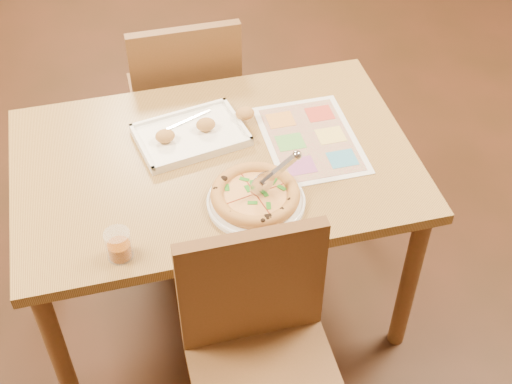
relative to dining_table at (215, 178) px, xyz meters
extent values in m
plane|color=#34180E|center=(0.00, 0.00, -0.63)|extent=(7.00, 7.00, 0.00)
cube|color=#9F7D3F|center=(0.00, 0.00, 0.07)|extent=(1.30, 0.85, 0.04)
cylinder|color=brown|center=(-0.59, -0.36, -0.29)|extent=(0.06, 0.06, 0.68)
cylinder|color=brown|center=(-0.59, 0.36, -0.29)|extent=(0.06, 0.06, 0.68)
cylinder|color=brown|center=(0.59, -0.36, -0.29)|extent=(0.06, 0.06, 0.68)
cylinder|color=brown|center=(0.59, 0.36, -0.29)|extent=(0.06, 0.06, 0.68)
cube|color=brown|center=(0.00, -0.51, 0.04)|extent=(0.42, 0.04, 0.45)
cube|color=brown|center=(0.00, 0.70, -0.18)|extent=(0.42, 0.42, 0.04)
cube|color=brown|center=(0.00, 0.51, 0.04)|extent=(0.42, 0.04, 0.45)
cylinder|color=white|center=(0.08, -0.23, 0.09)|extent=(0.37, 0.37, 0.02)
cylinder|color=#D68E49|center=(0.08, -0.22, 0.11)|extent=(0.26, 0.26, 0.01)
cylinder|color=#E2CB7B|center=(0.08, -0.22, 0.12)|extent=(0.23, 0.23, 0.01)
torus|color=#D68E49|center=(0.08, -0.22, 0.12)|extent=(0.27, 0.27, 0.04)
cylinder|color=silver|center=(0.10, -0.23, 0.16)|extent=(0.09, 0.04, 0.09)
cube|color=silver|center=(0.16, -0.21, 0.19)|extent=(0.13, 0.06, 0.07)
cube|color=white|center=(-0.05, 0.12, 0.10)|extent=(0.39, 0.30, 0.02)
cube|color=silver|center=(-0.05, 0.12, 0.11)|extent=(0.17, 0.08, 0.00)
ellipsoid|color=#C27F45|center=(-0.14, 0.10, 0.13)|extent=(0.07, 0.05, 0.04)
ellipsoid|color=#C27F45|center=(0.00, 0.13, 0.13)|extent=(0.07, 0.05, 0.04)
ellipsoid|color=#C27F45|center=(0.14, 0.15, 0.13)|extent=(0.07, 0.05, 0.04)
cylinder|color=#8D420A|center=(-0.34, -0.34, 0.11)|extent=(0.06, 0.06, 0.05)
cylinder|color=white|center=(-0.34, -0.34, 0.13)|extent=(0.07, 0.07, 0.09)
cube|color=white|center=(0.33, 0.01, 0.09)|extent=(0.30, 0.42, 0.00)
camera|label=1|loc=(-0.29, -1.71, 1.64)|focal=50.00mm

